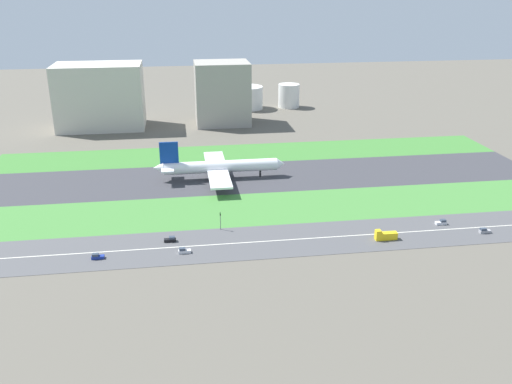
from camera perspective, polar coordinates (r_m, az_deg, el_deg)
name	(u,v)px	position (r m, az deg, el deg)	size (l,w,h in m)	color
ground_plane	(261,177)	(273.77, 0.56, 1.63)	(800.00, 800.00, 0.00)	#5B564C
runway	(261,176)	(273.76, 0.56, 1.64)	(280.00, 46.00, 0.10)	#38383D
grass_median_north	(250,153)	(312.31, -0.61, 4.11)	(280.00, 36.00, 0.10)	#3D7A33
grass_median_south	(276,208)	(236.02, 2.10, -1.63)	(280.00, 36.00, 0.10)	#427F38
highway	(291,240)	(207.43, 3.68, -5.00)	(280.00, 28.00, 0.10)	#4C4C4F
highway_centerline	(291,240)	(207.41, 3.69, -4.99)	(266.00, 0.50, 0.01)	silver
airliner	(218,167)	(269.40, -4.03, 2.65)	(65.00, 56.00, 19.70)	white
truck_0	(385,236)	(212.20, 13.38, -4.46)	(8.40, 2.50, 4.00)	yellow
car_3	(484,231)	(229.96, 22.78, -3.77)	(4.40, 1.80, 2.00)	#99999E
car_2	(441,222)	(231.76, 18.83, -3.02)	(4.40, 1.80, 2.00)	silver
car_1	(171,240)	(207.67, -8.93, -4.93)	(4.40, 1.80, 2.00)	black
car_4	(97,257)	(200.98, -16.28, -6.50)	(4.40, 1.80, 2.00)	navy
car_0	(184,251)	(198.64, -7.55, -6.11)	(4.40, 1.80, 2.00)	silver
traffic_light	(220,220)	(213.95, -3.75, -2.91)	(0.36, 0.50, 7.20)	#4C4C51
terminal_building	(100,96)	(378.93, -16.00, 9.60)	(55.99, 34.57, 42.04)	beige
hangar_building	(222,93)	(376.94, -3.56, 10.28)	(36.35, 30.81, 41.82)	#9E998E
fuel_tank_west	(246,98)	(425.54, -1.05, 9.86)	(25.63, 25.63, 17.00)	silver
fuel_tank_centre	(289,96)	(430.93, 3.45, 10.02)	(16.30, 16.30, 17.92)	silver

